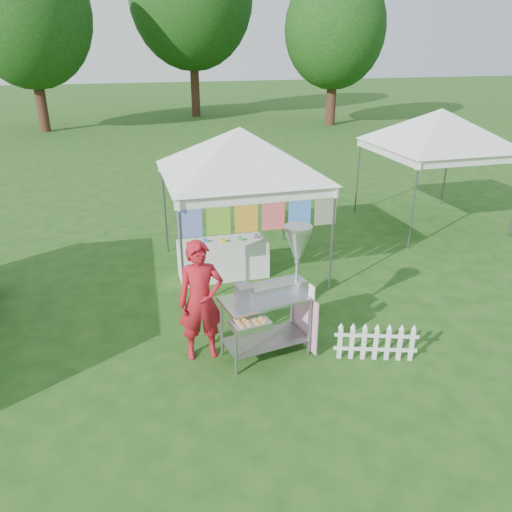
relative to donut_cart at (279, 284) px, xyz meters
name	(u,v)px	position (x,y,z in m)	size (l,w,h in m)	color
ground	(297,360)	(0.21, -0.31, -1.19)	(120.00, 120.00, 0.00)	#1C4614
canopy_main	(240,128)	(0.21, 3.19, 1.79)	(4.24, 4.24, 3.45)	#59595E
canopy_right	(443,109)	(5.71, 4.69, 1.80)	(4.24, 4.24, 3.45)	#59595E
tree_left	(27,14)	(-5.79, 23.69, 4.64)	(6.40, 6.40, 9.53)	#3C1F15
tree_right	(335,29)	(10.21, 21.69, 3.99)	(5.60, 5.60, 8.42)	#3C1F15
donut_cart	(279,284)	(0.00, 0.00, 0.00)	(1.48, 1.21, 2.03)	gray
vendor	(201,301)	(-1.14, 0.23, -0.25)	(0.69, 0.45, 1.89)	#A81420
picket_fence	(376,343)	(1.37, -0.59, -0.91)	(1.20, 0.43, 0.56)	white
display_table	(223,259)	(-0.24, 2.96, -0.81)	(1.80, 0.70, 0.77)	white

